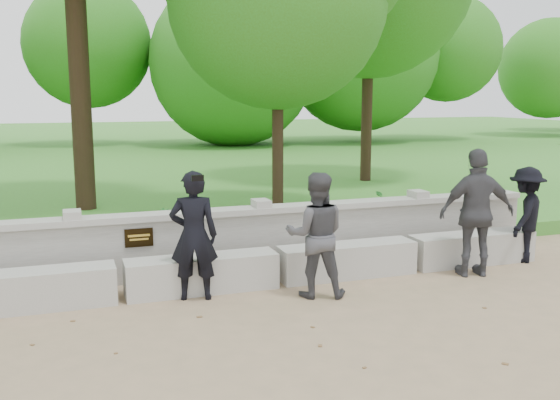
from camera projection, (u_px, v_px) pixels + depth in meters
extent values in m
plane|color=#9D8260|center=(139.00, 363.00, 5.75)|extent=(80.00, 80.00, 0.00)
cube|color=#40742B|center=(85.00, 172.00, 18.77)|extent=(40.00, 22.00, 0.25)
cube|color=#B9B7AF|center=(31.00, 290.00, 7.16)|extent=(1.90, 0.45, 0.45)
cube|color=#B9B7AF|center=(202.00, 274.00, 7.80)|extent=(1.90, 0.45, 0.45)
cube|color=#B9B7AF|center=(347.00, 260.00, 8.45)|extent=(1.90, 0.45, 0.45)
cube|color=#B9B7AF|center=(472.00, 248.00, 9.09)|extent=(1.90, 0.45, 0.45)
cube|color=#AEACA4|center=(115.00, 253.00, 8.10)|extent=(12.50, 0.25, 0.82)
cube|color=#B9B7AF|center=(113.00, 219.00, 8.03)|extent=(12.50, 0.35, 0.08)
cube|color=black|center=(139.00, 238.00, 8.03)|extent=(0.36, 0.02, 0.24)
imported|color=black|center=(194.00, 236.00, 7.42)|extent=(0.64, 0.50, 1.57)
cube|color=black|center=(198.00, 178.00, 7.01)|extent=(0.14, 0.05, 0.07)
imported|color=#414146|center=(316.00, 235.00, 7.54)|extent=(0.89, 0.78, 1.53)
imported|color=black|center=(526.00, 215.00, 9.13)|extent=(1.04, 0.96, 1.41)
imported|color=#3F3F44|center=(477.00, 213.00, 8.38)|extent=(1.09, 0.65, 1.74)
cylinder|color=#382619|center=(79.00, 60.00, 11.62)|extent=(0.38, 0.38, 5.65)
cylinder|color=#382619|center=(278.00, 130.00, 11.40)|extent=(0.21, 0.21, 3.09)
cylinder|color=#382619|center=(367.00, 100.00, 15.72)|extent=(0.28, 0.28, 4.09)
imported|color=#256F28|center=(162.00, 228.00, 9.05)|extent=(0.30, 0.35, 0.55)
imported|color=#256F28|center=(391.00, 211.00, 10.16)|extent=(0.72, 0.74, 0.63)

